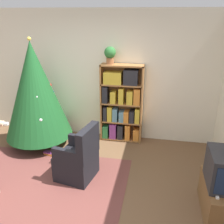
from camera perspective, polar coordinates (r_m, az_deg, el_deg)
ground_plane at (r=3.79m, az=-11.29°, el=-20.17°), size 14.00×14.00×0.00m
wall_back at (r=5.17m, az=-2.96°, el=8.21°), size 8.00×0.10×2.60m
area_rug at (r=4.21m, az=-16.63°, el=-15.85°), size 2.72×1.98×0.01m
bookshelf at (r=5.03m, az=2.18°, el=1.69°), size 0.84×0.26×1.59m
tv_stand at (r=3.77m, az=23.67°, el=-17.71°), size 0.45×0.82×0.46m
game_remote at (r=3.40m, az=22.82°, el=-17.15°), size 0.04×0.12×0.02m
christmas_tree at (r=4.96m, az=-17.14°, el=4.67°), size 1.29×1.29×2.12m
armchair at (r=4.09m, az=-7.71°, el=-10.76°), size 0.67×0.66×0.92m
potted_plant at (r=4.83m, az=-0.45°, el=13.12°), size 0.22×0.22×0.33m
book_pile_near_tree at (r=4.94m, az=-14.00°, el=-9.08°), size 0.24×0.18×0.06m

